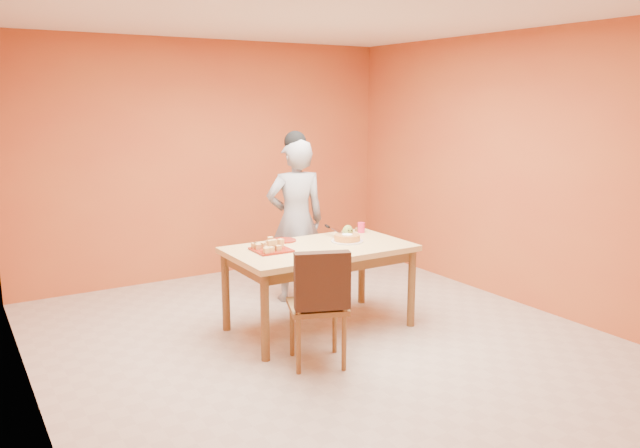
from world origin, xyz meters
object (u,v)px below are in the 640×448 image
pastry_platter (271,250)px  egg_ornament (348,232)px  dining_table (319,257)px  sponge_cake (347,238)px  magenta_glass (361,228)px  person (296,221)px  red_dinner_plate (284,240)px  checker_tin (360,230)px  dining_chair (319,304)px

pastry_platter → egg_ornament: egg_ornament is taller
dining_table → sponge_cake: sponge_cake is taller
magenta_glass → sponge_cake: bearing=-142.3°
person → red_dinner_plate: person is taller
pastry_platter → magenta_glass: 1.11m
checker_tin → magenta_glass: bearing=-112.5°
person → egg_ornament: bearing=112.9°
person → checker_tin: (0.45, -0.49, -0.05)m
pastry_platter → checker_tin: bearing=13.7°
egg_ornament → checker_tin: size_ratio=1.42×
red_dinner_plate → magenta_glass: magenta_glass is taller
dining_chair → person: 1.67m
pastry_platter → red_dinner_plate: pastry_platter is taller
checker_tin → person: bearing=132.5°
red_dinner_plate → egg_ornament: (0.53, -0.26, 0.06)m
checker_tin → red_dinner_plate: bearing=180.0°
dining_table → checker_tin: 0.77m
pastry_platter → red_dinner_plate: 0.38m
red_dinner_plate → dining_chair: bearing=-103.5°
dining_table → pastry_platter: (-0.44, 0.08, 0.10)m
dining_table → magenta_glass: 0.73m
egg_ornament → dining_chair: bearing=-154.5°
sponge_cake → egg_ornament: size_ratio=1.72×
magenta_glass → pastry_platter: bearing=-169.2°
dining_chair → magenta_glass: dining_chair is taller
checker_tin → sponge_cake: bearing=-138.3°
pastry_platter → dining_chair: bearing=-87.9°
dining_chair → red_dinner_plate: (0.24, 1.01, 0.28)m
dining_chair → red_dinner_plate: 1.08m
dining_chair → person: (0.64, 1.50, 0.34)m
pastry_platter → checker_tin: size_ratio=3.13×
person → sponge_cake: person is taller
egg_ornament → checker_tin: (0.32, 0.26, -0.05)m
dining_chair → red_dinner_plate: dining_chair is taller
pastry_platter → checker_tin: (1.12, 0.27, 0.01)m
person → checker_tin: person is taller
red_dinner_plate → egg_ornament: bearing=-25.6°
pastry_platter → dining_table: bearing=-10.0°
sponge_cake → pastry_platter: bearing=175.6°
dining_chair → checker_tin: size_ratio=9.77×
sponge_cake → person: bearing=95.4°
pastry_platter → red_dinner_plate: bearing=45.3°
dining_chair → egg_ornament: 1.13m
person → red_dinner_plate: 0.63m
person → dining_table: bearing=87.4°
dining_chair → sponge_cake: (0.72, 0.68, 0.31)m
person → sponge_cake: 0.82m
person → red_dinner_plate: size_ratio=7.32×
dining_chair → egg_ornament: dining_chair is taller
dining_table → dining_chair: size_ratio=1.69×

